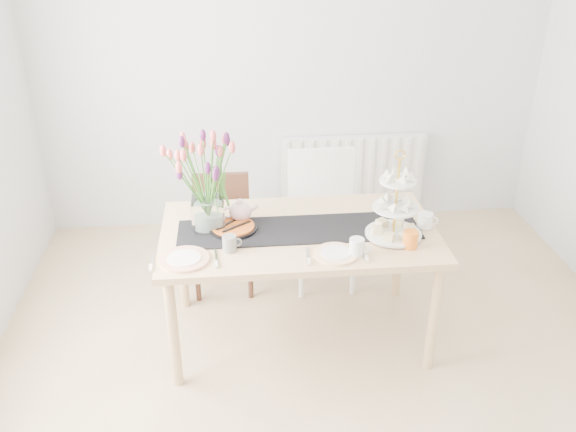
{
  "coord_description": "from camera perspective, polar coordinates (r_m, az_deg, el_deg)",
  "views": [
    {
      "loc": [
        -0.49,
        -2.43,
        2.45
      ],
      "look_at": [
        -0.19,
        0.6,
        0.87
      ],
      "focal_mm": 38.0,
      "sensor_mm": 36.0,
      "label": 1
    }
  ],
  "objects": [
    {
      "name": "cake_stand",
      "position": [
        3.47,
        9.97,
        0.11
      ],
      "size": [
        0.32,
        0.32,
        0.47
      ],
      "rotation": [
        0.0,
        0.0,
        0.23
      ],
      "color": "gold",
      "rests_on": "dining_table"
    },
    {
      "name": "mug_white",
      "position": [
        3.3,
        6.43,
        -2.9
      ],
      "size": [
        0.11,
        0.11,
        0.1
      ],
      "primitive_type": "cylinder",
      "rotation": [
        0.0,
        0.0,
        -0.43
      ],
      "color": "silver",
      "rests_on": "dining_table"
    },
    {
      "name": "chair_brown",
      "position": [
        4.27,
        -6.17,
        -0.7
      ],
      "size": [
        0.4,
        0.4,
        0.79
      ],
      "rotation": [
        0.0,
        0.0,
        -0.01
      ],
      "color": "#391F14",
      "rests_on": "ground"
    },
    {
      "name": "tart_tin",
      "position": [
        3.54,
        -5.15,
        -1.13
      ],
      "size": [
        0.28,
        0.28,
        0.03
      ],
      "rotation": [
        0.0,
        0.0,
        0.37
      ],
      "color": "black",
      "rests_on": "dining_table"
    },
    {
      "name": "chair_white",
      "position": [
        4.26,
        3.27,
        0.81
      ],
      "size": [
        0.47,
        0.47,
        0.94
      ],
      "rotation": [
        0.0,
        0.0,
        0.01
      ],
      "color": "white",
      "rests_on": "ground"
    },
    {
      "name": "teapot",
      "position": [
        3.62,
        -4.49,
        0.42
      ],
      "size": [
        0.23,
        0.2,
        0.14
      ],
      "primitive_type": null,
      "rotation": [
        0.0,
        0.0,
        0.13
      ],
      "color": "white",
      "rests_on": "dining_table"
    },
    {
      "name": "mug_grey",
      "position": [
        3.33,
        -5.5,
        -2.57
      ],
      "size": [
        0.09,
        0.09,
        0.09
      ],
      "primitive_type": "cylinder",
      "rotation": [
        0.0,
        0.0,
        0.17
      ],
      "color": "slate",
      "rests_on": "dining_table"
    },
    {
      "name": "radiator",
      "position": [
        5.13,
        6.04,
        4.25
      ],
      "size": [
        1.2,
        0.08,
        0.6
      ],
      "primitive_type": "cube",
      "color": "white",
      "rests_on": "room_shell"
    },
    {
      "name": "mug_orange",
      "position": [
        3.41,
        11.39,
        -2.15
      ],
      "size": [
        0.11,
        0.11,
        0.1
      ],
      "primitive_type": "cylinder",
      "rotation": [
        0.0,
        0.0,
        0.64
      ],
      "color": "orange",
      "rests_on": "dining_table"
    },
    {
      "name": "table_runner",
      "position": [
        3.54,
        1.03,
        -1.28
      ],
      "size": [
        1.4,
        0.35,
        0.01
      ],
      "primitive_type": "cube",
      "color": "black",
      "rests_on": "dining_table"
    },
    {
      "name": "plate_left",
      "position": [
        3.29,
        -9.67,
        -4.0
      ],
      "size": [
        0.29,
        0.29,
        0.01
      ],
      "primitive_type": "cylinder",
      "rotation": [
        0.0,
        0.0,
        0.08
      ],
      "color": "silver",
      "rests_on": "dining_table"
    },
    {
      "name": "dining_table",
      "position": [
        3.58,
        1.02,
        -2.42
      ],
      "size": [
        1.6,
        0.9,
        0.75
      ],
      "color": "tan",
      "rests_on": "ground"
    },
    {
      "name": "plate_right",
      "position": [
        3.31,
        4.5,
        -3.55
      ],
      "size": [
        0.26,
        0.26,
        0.01
      ],
      "primitive_type": "cylinder",
      "rotation": [
        0.0,
        0.0,
        -0.09
      ],
      "color": "white",
      "rests_on": "dining_table"
    },
    {
      "name": "room_shell",
      "position": [
        2.73,
        5.29,
        2.39
      ],
      "size": [
        4.5,
        4.5,
        4.5
      ],
      "color": "tan",
      "rests_on": "ground"
    },
    {
      "name": "cream_jug",
      "position": [
        3.64,
        12.68,
        -0.42
      ],
      "size": [
        0.11,
        0.11,
        0.09
      ],
      "primitive_type": "cylinder",
      "rotation": [
        0.0,
        0.0,
        -0.34
      ],
      "color": "white",
      "rests_on": "dining_table"
    },
    {
      "name": "tulip_vase",
      "position": [
        3.44,
        -7.72,
        4.45
      ],
      "size": [
        0.68,
        0.68,
        0.58
      ],
      "rotation": [
        0.0,
        0.0,
        0.22
      ],
      "color": "silver",
      "rests_on": "dining_table"
    }
  ]
}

